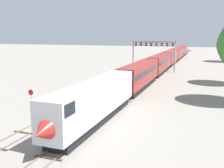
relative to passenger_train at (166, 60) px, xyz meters
The scene contains 6 objects.
ground_plane 56.34m from the passenger_train, 92.04° to the right, with size 400.00×400.00×0.00m, color gray.
track_main 4.54m from the passenger_train, 90.00° to the left, with size 2.60×200.00×0.16m.
track_near 17.33m from the passenger_train, 108.71° to the right, with size 2.60×160.00×0.16m.
passenger_train is the anchor object (origin of this frame).
signal_gantry 9.19m from the passenger_train, 105.63° to the right, with size 12.10×0.49×8.69m.
stop_sign 52.08m from the passenger_train, 101.07° to the right, with size 0.76×0.08×2.88m.
Camera 1 is at (13.91, -23.05, 10.10)m, focal length 42.06 mm.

